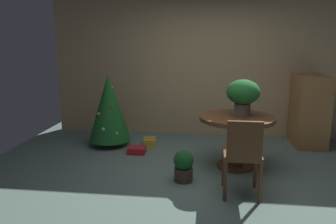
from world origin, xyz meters
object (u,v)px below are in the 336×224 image
object	(u,v)px
wooden_cabinet	(309,111)
potted_plant	(184,165)
gift_box_gold	(150,142)
holiday_tree	(109,108)
gift_box_red	(137,150)
round_dining_table	(236,131)
wooden_chair_near	(243,153)
flower_vase	(243,94)

from	to	relation	value
wooden_cabinet	potted_plant	xyz separation A→B (m)	(-2.01, -1.81, -0.40)
gift_box_gold	potted_plant	world-z (taller)	potted_plant
gift_box_gold	holiday_tree	bearing A→B (deg)	-175.58
gift_box_red	holiday_tree	bearing A→B (deg)	146.43
holiday_tree	gift_box_gold	world-z (taller)	holiday_tree
gift_box_gold	potted_plant	xyz separation A→B (m)	(0.70, -1.41, 0.14)
round_dining_table	wooden_chair_near	bearing A→B (deg)	-90.00
round_dining_table	gift_box_gold	distance (m)	1.69
flower_vase	gift_box_gold	xyz separation A→B (m)	(-1.47, 0.76, -0.99)
flower_vase	wooden_cabinet	size ratio (longest dim) A/B	0.42
round_dining_table	gift_box_red	size ratio (longest dim) A/B	3.72
wooden_chair_near	round_dining_table	bearing A→B (deg)	90.00
holiday_tree	wooden_cabinet	world-z (taller)	holiday_tree
round_dining_table	potted_plant	size ratio (longest dim) A/B	2.57
flower_vase	wooden_chair_near	bearing A→B (deg)	-94.15
wooden_chair_near	potted_plant	distance (m)	0.86
potted_plant	holiday_tree	bearing A→B (deg)	135.56
wooden_chair_near	wooden_cabinet	world-z (taller)	wooden_cabinet
potted_plant	gift_box_red	bearing A→B (deg)	130.00
wooden_chair_near	holiday_tree	size ratio (longest dim) A/B	0.76
wooden_chair_near	holiday_tree	distance (m)	2.71
flower_vase	potted_plant	xyz separation A→B (m)	(-0.77, -0.65, -0.85)
flower_vase	potted_plant	distance (m)	1.32
gift_box_gold	wooden_cabinet	xyz separation A→B (m)	(2.71, 0.40, 0.54)
flower_vase	gift_box_red	bearing A→B (deg)	167.90
holiday_tree	potted_plant	distance (m)	1.99
flower_vase	wooden_cabinet	distance (m)	1.76
flower_vase	wooden_cabinet	xyz separation A→B (m)	(1.24, 1.17, -0.45)
gift_box_red	potted_plant	distance (m)	1.30
wooden_chair_near	flower_vase	bearing A→B (deg)	85.85
potted_plant	gift_box_gold	bearing A→B (deg)	116.34
holiday_tree	gift_box_gold	size ratio (longest dim) A/B	4.11
gift_box_red	wooden_chair_near	bearing A→B (deg)	-41.57
flower_vase	wooden_cabinet	world-z (taller)	flower_vase
round_dining_table	potted_plant	xyz separation A→B (m)	(-0.70, -0.58, -0.33)
round_dining_table	flower_vase	xyz separation A→B (m)	(0.07, 0.07, 0.52)
wooden_chair_near	wooden_cabinet	size ratio (longest dim) A/B	0.77
wooden_chair_near	gift_box_red	world-z (taller)	wooden_chair_near
gift_box_gold	wooden_cabinet	bearing A→B (deg)	8.46
flower_vase	gift_box_gold	bearing A→B (deg)	152.56
round_dining_table	gift_box_gold	bearing A→B (deg)	149.21
round_dining_table	wooden_chair_near	xyz separation A→B (m)	(0.00, -0.94, -0.00)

